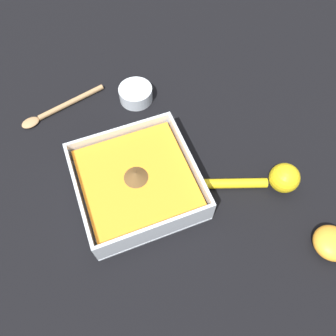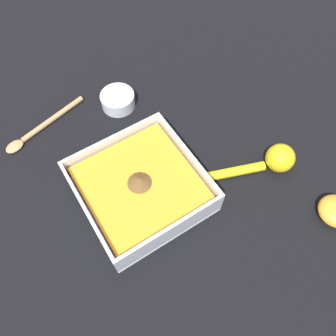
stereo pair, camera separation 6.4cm
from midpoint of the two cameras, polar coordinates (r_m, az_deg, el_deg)
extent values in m
plane|color=black|center=(0.68, 0.27, 0.19)|extent=(4.00, 4.00, 0.00)
cube|color=silver|center=(0.65, -2.46, -3.76)|extent=(0.22, 0.22, 0.01)
cube|color=silver|center=(0.62, -12.09, -5.56)|extent=(0.22, 0.01, 0.06)
cube|color=silver|center=(0.64, 6.51, 0.67)|extent=(0.22, 0.01, 0.06)
cube|color=silver|center=(0.68, -5.68, 5.19)|extent=(0.01, 0.21, 0.06)
cube|color=silver|center=(0.58, 1.10, -11.27)|extent=(0.01, 0.21, 0.06)
cube|color=orange|center=(0.63, -2.54, -2.78)|extent=(0.20, 0.20, 0.04)
cone|color=brown|center=(0.60, -2.65, -1.51)|extent=(0.05, 0.05, 0.02)
cylinder|color=silver|center=(0.77, -3.25, 12.60)|extent=(0.08, 0.08, 0.03)
cylinder|color=brown|center=(0.78, -3.24, 12.43)|extent=(0.07, 0.07, 0.02)
sphere|color=yellow|center=(0.68, 22.17, -1.85)|extent=(0.06, 0.06, 0.06)
cylinder|color=yellow|center=(0.67, 14.23, -2.85)|extent=(0.06, 0.13, 0.02)
ellipsoid|color=orange|center=(0.68, 29.16, -11.59)|extent=(0.07, 0.07, 0.04)
ellipsoid|color=tan|center=(0.78, -20.72, 7.22)|extent=(0.04, 0.05, 0.01)
cylinder|color=tan|center=(0.79, -14.25, 10.91)|extent=(0.05, 0.16, 0.01)
camera|label=1|loc=(0.03, 92.87, -4.98)|focal=35.00mm
camera|label=2|loc=(0.03, -87.13, 4.98)|focal=35.00mm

